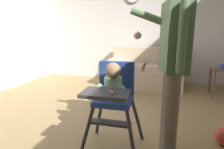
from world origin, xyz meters
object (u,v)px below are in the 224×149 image
at_px(couch, 146,71).
at_px(adult_standing, 172,62).
at_px(high_chair, 114,91).
at_px(toy_ball, 224,136).
at_px(side_table, 222,77).
at_px(sippy_cup, 222,67).

height_order(couch, adult_standing, adult_standing).
xyz_separation_m(high_chair, adult_standing, (0.54, 0.11, 0.30)).
xyz_separation_m(adult_standing, toy_ball, (0.61, 0.31, -0.84)).
distance_m(adult_standing, toy_ball, 1.08).
height_order(high_chair, adult_standing, adult_standing).
height_order(couch, side_table, couch).
height_order(couch, high_chair, high_chair).
relative_size(adult_standing, sippy_cup, 16.68).
relative_size(toy_ball, sippy_cup, 2.04).
relative_size(toy_ball, side_table, 0.39).
xyz_separation_m(couch, side_table, (1.47, -0.35, 0.05)).
distance_m(high_chair, adult_standing, 0.62).
relative_size(adult_standing, side_table, 3.21).
height_order(adult_standing, side_table, adult_standing).
bearing_deg(side_table, toy_ball, -101.52).
bearing_deg(adult_standing, couch, -90.60).
xyz_separation_m(high_chair, side_table, (1.51, 2.22, -0.27)).
relative_size(couch, high_chair, 1.72).
distance_m(adult_standing, side_table, 2.38).
xyz_separation_m(toy_ball, side_table, (0.37, 1.79, 0.28)).
xyz_separation_m(couch, toy_ball, (1.11, -2.14, -0.23)).
distance_m(toy_ball, sippy_cup, 1.88).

